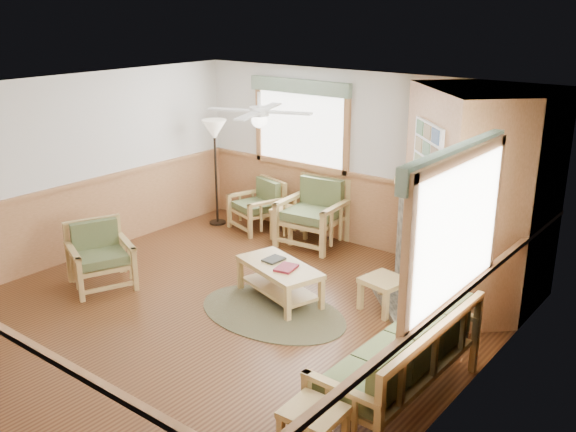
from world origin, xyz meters
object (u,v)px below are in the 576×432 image
Objects in this scene: armchair_left at (100,256)px; floor_lamp_right at (463,263)px; armchair_back_left at (257,205)px; end_table_chairs at (289,224)px; floor_lamp_left at (216,173)px; sofa at (398,359)px; coffee_table at (279,282)px; footstool at (383,294)px; armchair_back_right at (313,213)px.

floor_lamp_right reaches higher than armchair_left.
armchair_back_left is 0.76m from end_table_chairs.
floor_lamp_left reaches higher than end_table_chairs.
armchair_left is at bearing -87.53° from sofa.
floor_lamp_right is at bearing -176.43° from sofa.
floor_lamp_left is 5.05m from floor_lamp_right.
armchair_left is 0.72× the size of coffee_table.
coffee_table is at bearing -25.96° from armchair_back_left.
coffee_table is 2.46× the size of footstool.
coffee_table is 0.67× the size of floor_lamp_right.
floor_lamp_left reaches higher than armchair_back_right.
armchair_back_left is 2.74m from coffee_table.
sofa is 4.53m from end_table_chairs.
sofa is 4.26m from armchair_back_right.
sofa is at bearing -87.34° from floor_lamp_right.
sofa is 1.08× the size of floor_lamp_left.
sofa is 1.91× the size of armchair_back_right.
armchair_back_right is at bearing -132.23° from sofa.
armchair_back_right is at bearing 147.25° from footstool.
floor_lamp_right reaches higher than armchair_back_left.
armchair_back_right is 0.57× the size of floor_lamp_right.
armchair_back_left is 0.69× the size of coffee_table.
floor_lamp_left is at bearing 166.84° from floor_lamp_right.
armchair_left is 0.48× the size of floor_lamp_right.
armchair_back_left is 4.43m from floor_lamp_right.
armchair_left reaches higher than coffee_table.
armchair_left is 2.93m from floor_lamp_left.
floor_lamp_right is (0.99, -0.04, 0.68)m from footstool.
floor_lamp_left is (-1.88, -0.20, 0.40)m from armchair_back_right.
sofa is at bearing -56.33° from footstool.
armchair_back_right is at bearing 131.30° from coffee_table.
armchair_back_left reaches higher than footstool.
armchair_back_right is 0.86× the size of coffee_table.
floor_lamp_left is at bearing 164.21° from footstool.
floor_lamp_right is at bearing -0.64° from armchair_back_left.
footstool is (-1.07, 1.60, -0.24)m from sofa.
sofa is 4.40m from armchair_left.
armchair_left reaches higher than armchair_back_left.
armchair_left is 1.67× the size of end_table_chairs.
floor_lamp_left is (-4.99, 2.71, 0.46)m from sofa.
armchair_left is (-4.40, -0.12, -0.02)m from sofa.
armchair_back_left is at bearing -123.40° from sofa.
coffee_table is (-2.27, 1.04, -0.21)m from sofa.
sofa reaches higher than armchair_left.
floor_lamp_left is at bearing 34.56° from armchair_left.
sofa is at bearing -28.49° from floor_lamp_left.
armchair_back_left is 0.81× the size of armchair_back_right.
armchair_back_left is 1.61× the size of end_table_chairs.
armchair_back_right is 1.98× the size of end_table_chairs.
end_table_chairs is (0.88, 2.96, -0.17)m from armchair_left.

